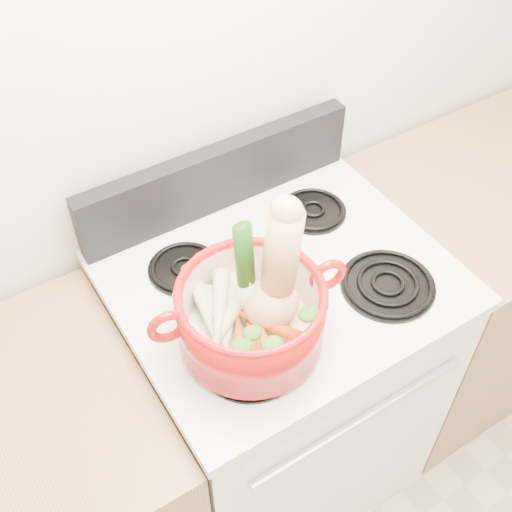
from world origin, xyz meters
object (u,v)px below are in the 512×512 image
stove_body (277,385)px  dutch_oven (251,316)px  leek (246,275)px  squash (272,272)px

stove_body → dutch_oven: bearing=-142.8°
dutch_oven → leek: (0.01, 0.03, 0.09)m
stove_body → squash: bearing=-132.6°
dutch_oven → squash: 0.12m
stove_body → squash: squash is taller
squash → leek: bearing=147.1°
stove_body → squash: 0.71m
stove_body → leek: leek is taller
squash → leek: squash is taller
leek → squash: bearing=-46.1°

